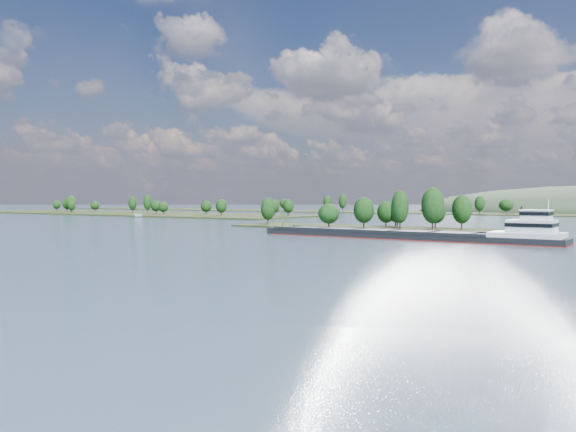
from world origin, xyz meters
The scene contains 6 objects.
ground centered at (0.00, 120.00, 0.00)m, with size 1800.00×1800.00×0.00m, color #3B5267.
tree_island centered at (7.22, 179.05, 3.90)m, with size 100.00×30.00×15.56m.
left_bank centered at (-228.74, 260.11, 0.77)m, with size 300.00×80.00×14.87m.
back_shoreline centered at (9.55, 399.75, 0.71)m, with size 900.00×60.00×15.36m.
cargo_barge centered at (40.22, 138.61, 1.48)m, with size 86.99×12.29×11.74m.
motorboat centered at (-160.58, 212.31, 1.31)m, with size 2.56×6.80×2.63m, color silver.
Camera 1 is at (96.91, -8.98, 11.32)m, focal length 35.00 mm.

